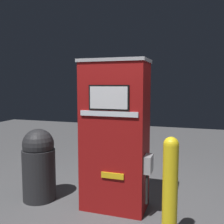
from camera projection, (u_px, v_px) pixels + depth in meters
name	position (u px, v px, depth m)	size (l,w,h in m)	color
ground_plane	(109.00, 216.00, 3.20)	(14.00, 14.00, 0.00)	#4C4C4F
gas_pump	(115.00, 135.00, 3.32)	(0.91, 0.52, 1.90)	maroon
safety_bollard	(170.00, 188.00, 2.59)	(0.15, 0.15, 1.09)	yellow
trash_bin	(39.00, 164.00, 3.62)	(0.45, 0.45, 0.99)	#232326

